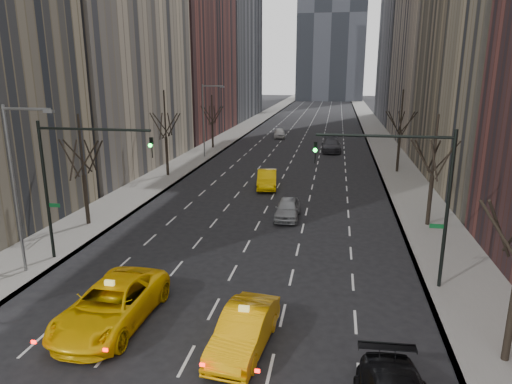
% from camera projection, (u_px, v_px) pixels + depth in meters
% --- Properties ---
extents(sidewalk_left, '(4.50, 320.00, 0.15)m').
position_uv_depth(sidewalk_left, '(238.00, 132.00, 82.35)').
color(sidewalk_left, slate).
rests_on(sidewalk_left, ground).
extents(sidewalk_right, '(4.50, 320.00, 0.15)m').
position_uv_depth(sidewalk_right, '(377.00, 135.00, 78.25)').
color(sidewalk_right, slate).
rests_on(sidewalk_right, ground).
extents(tree_lw_b, '(3.36, 3.50, 7.82)m').
position_uv_depth(tree_lw_b, '(84.00, 175.00, 31.89)').
color(tree_lw_b, black).
rests_on(tree_lw_b, ground).
extents(tree_lw_c, '(3.36, 3.50, 8.74)m').
position_uv_depth(tree_lw_c, '(166.00, 138.00, 47.04)').
color(tree_lw_c, black).
rests_on(tree_lw_c, ground).
extents(tree_lw_d, '(3.36, 3.50, 7.36)m').
position_uv_depth(tree_lw_d, '(212.00, 123.00, 64.28)').
color(tree_lw_d, black).
rests_on(tree_lw_d, ground).
extents(tree_rw_b, '(3.36, 3.50, 7.82)m').
position_uv_depth(tree_rw_b, '(432.00, 176.00, 31.68)').
color(tree_rw_b, black).
rests_on(tree_rw_b, ground).
extents(tree_rw_c, '(3.36, 3.50, 8.74)m').
position_uv_depth(tree_rw_c, '(400.00, 136.00, 48.72)').
color(tree_rw_c, black).
rests_on(tree_rw_c, ground).
extents(traffic_mast_left, '(6.69, 0.39, 8.00)m').
position_uv_depth(traffic_mast_left, '(71.00, 170.00, 25.24)').
color(traffic_mast_left, black).
rests_on(traffic_mast_left, ground).
extents(traffic_mast_right, '(6.69, 0.39, 8.00)m').
position_uv_depth(traffic_mast_right, '(414.00, 183.00, 22.19)').
color(traffic_mast_right, black).
rests_on(traffic_mast_right, ground).
extents(streetlight_near, '(2.83, 0.22, 9.00)m').
position_uv_depth(streetlight_near, '(19.00, 174.00, 23.60)').
color(streetlight_near, slate).
rests_on(streetlight_near, ground).
extents(streetlight_far, '(2.83, 0.22, 9.00)m').
position_uv_depth(streetlight_far, '(206.00, 113.00, 56.90)').
color(streetlight_far, slate).
rests_on(streetlight_far, ground).
extents(taxi_suv, '(3.30, 6.77, 1.85)m').
position_uv_depth(taxi_suv, '(111.00, 305.00, 19.86)').
color(taxi_suv, '#FBC105').
rests_on(taxi_suv, ground).
extents(taxi_sedan, '(2.30, 5.20, 1.66)m').
position_uv_depth(taxi_sedan, '(244.00, 330.00, 18.10)').
color(taxi_sedan, '#F0A005').
rests_on(taxi_sedan, ground).
extents(silver_sedan_ahead, '(1.80, 4.38, 1.49)m').
position_uv_depth(silver_sedan_ahead, '(288.00, 209.00, 34.29)').
color(silver_sedan_ahead, gray).
rests_on(silver_sedan_ahead, ground).
extents(far_taxi, '(2.41, 5.25, 1.67)m').
position_uv_depth(far_taxi, '(267.00, 179.00, 43.16)').
color(far_taxi, '#FFC305').
rests_on(far_taxi, ground).
extents(far_suv_grey, '(2.83, 6.27, 1.78)m').
position_uv_depth(far_suv_grey, '(331.00, 145.00, 62.44)').
color(far_suv_grey, '#323238').
rests_on(far_suv_grey, ground).
extents(far_car_white, '(2.35, 4.73, 1.55)m').
position_uv_depth(far_car_white, '(280.00, 133.00, 75.45)').
color(far_car_white, silver).
rests_on(far_car_white, ground).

